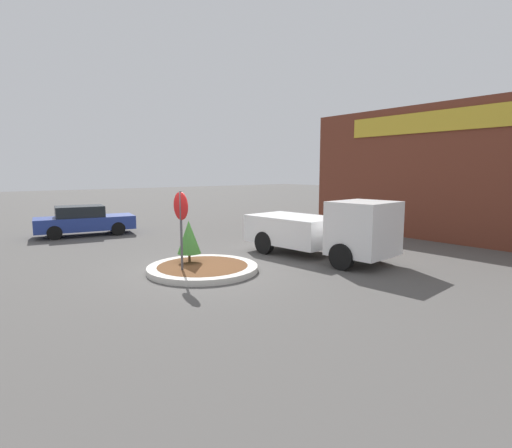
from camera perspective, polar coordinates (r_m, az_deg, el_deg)
The scene contains 7 objects.
ground_plane at distance 12.66m, azimuth -7.60°, elevation -6.71°, with size 120.00×120.00×0.00m, color #514F4C.
traffic_island at distance 12.63m, azimuth -7.61°, elevation -6.31°, with size 3.43×3.43×0.18m.
stop_sign at distance 11.89m, azimuth -10.67°, elevation 1.02°, with size 0.82×0.07×2.52m.
island_shrub at distance 12.97m, azimuth -9.56°, elevation -1.85°, with size 0.76×0.76×1.36m.
utility_truck at distance 14.39m, azimuth 9.56°, elevation -0.81°, with size 5.71×2.51×2.13m.
storefront_building at distance 21.49m, azimuth 30.66°, elevation 6.31°, with size 15.76×6.07×6.05m.
parked_sedan_blue at distance 21.04m, azimuth -23.35°, elevation 0.47°, with size 2.51×4.71×1.44m.
Camera 1 is at (10.48, -6.37, 3.11)m, focal length 28.00 mm.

